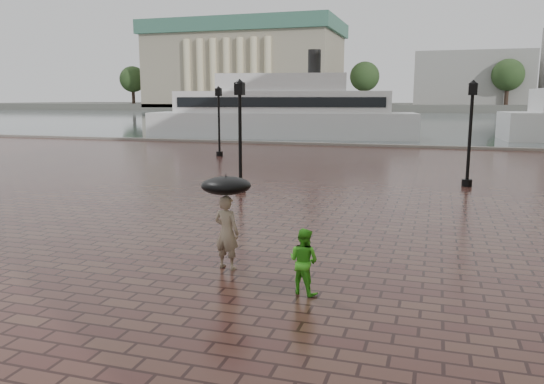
{
  "coord_description": "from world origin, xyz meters",
  "views": [
    {
      "loc": [
        1.65,
        -10.24,
        3.8
      ],
      "look_at": [
        -2.34,
        2.6,
        1.4
      ],
      "focal_mm": 35.0,
      "sensor_mm": 36.0,
      "label": 1
    }
  ],
  "objects": [
    {
      "name": "ground",
      "position": [
        0.0,
        0.0,
        0.0
      ],
      "size": [
        300.0,
        300.0,
        0.0
      ],
      "primitive_type": "plane",
      "color": "#3B1E1B",
      "rests_on": "ground"
    },
    {
      "name": "harbour_water",
      "position": [
        0.0,
        92.0,
        0.0
      ],
      "size": [
        240.0,
        240.0,
        0.0
      ],
      "primitive_type": "plane",
      "color": "#465155",
      "rests_on": "ground"
    },
    {
      "name": "quay_edge",
      "position": [
        0.0,
        32.0,
        0.0
      ],
      "size": [
        80.0,
        0.6,
        0.3
      ],
      "primitive_type": "cube",
      "color": "slate",
      "rests_on": "ground"
    },
    {
      "name": "far_shore",
      "position": [
        0.0,
        160.0,
        1.0
      ],
      "size": [
        300.0,
        60.0,
        2.0
      ],
      "primitive_type": "cube",
      "color": "#4C4C47",
      "rests_on": "ground"
    },
    {
      "name": "museum",
      "position": [
        -55.0,
        144.61,
        13.91
      ],
      "size": [
        57.0,
        32.5,
        26.0
      ],
      "color": "gray",
      "rests_on": "ground"
    },
    {
      "name": "far_trees",
      "position": [
        0.0,
        138.0,
        9.42
      ],
      "size": [
        188.0,
        8.0,
        13.5
      ],
      "color": "#2D2119",
      "rests_on": "ground"
    },
    {
      "name": "street_lamps",
      "position": [
        -1.5,
        17.5,
        2.33
      ],
      "size": [
        21.44,
        14.44,
        4.4
      ],
      "color": "black",
      "rests_on": "ground"
    },
    {
      "name": "adult_pedestrian",
      "position": [
        -2.72,
        0.41,
        0.84
      ],
      "size": [
        0.68,
        0.52,
        1.68
      ],
      "primitive_type": "imported",
      "rotation": [
        0.0,
        0.0,
        2.92
      ],
      "color": "gray",
      "rests_on": "ground"
    },
    {
      "name": "child_pedestrian",
      "position": [
        -0.71,
        -0.57,
        0.66
      ],
      "size": [
        0.77,
        0.69,
        1.31
      ],
      "primitive_type": "imported",
      "rotation": [
        0.0,
        0.0,
        2.79
      ],
      "color": "green",
      "rests_on": "ground"
    },
    {
      "name": "ferry_near",
      "position": [
        -12.57,
        38.88,
        2.47
      ],
      "size": [
        25.66,
        10.15,
        8.2
      ],
      "rotation": [
        0.0,
        0.0,
        0.17
      ],
      "color": "silver",
      "rests_on": "ground"
    },
    {
      "name": "umbrella",
      "position": [
        -2.72,
        0.41,
        1.9
      ],
      "size": [
        1.1,
        1.1,
        1.14
      ],
      "color": "black",
      "rests_on": "ground"
    }
  ]
}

